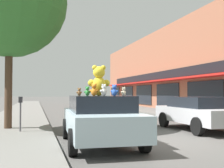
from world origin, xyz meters
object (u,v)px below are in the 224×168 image
at_px(teddy_bear_white, 104,90).
at_px(parking_meter, 20,109).
at_px(teddy_bear_orange, 94,90).
at_px(parked_car_far_center, 199,112).
at_px(teddy_bear_green, 87,91).
at_px(teddy_bear_blue, 114,90).
at_px(plush_art_car, 100,118).
at_px(teddy_bear_brown, 79,92).
at_px(teddy_bear_cream, 124,92).
at_px(street_tree, 10,0).
at_px(teddy_bear_giant, 99,81).

xyz_separation_m(teddy_bear_white, parking_meter, (-2.30, 3.52, -0.67)).
distance_m(teddy_bear_orange, parked_car_far_center, 5.62).
relative_size(teddy_bear_green, teddy_bear_white, 0.90).
xyz_separation_m(teddy_bear_green, parked_car_far_center, (5.10, 1.82, -0.85)).
xyz_separation_m(parked_car_far_center, parking_meter, (-7.19, 0.40, 0.20)).
relative_size(teddy_bear_blue, teddy_bear_orange, 0.88).
xyz_separation_m(plush_art_car, teddy_bear_brown, (-0.50, 0.88, 0.80)).
bearing_deg(teddy_bear_cream, teddy_bear_brown, -74.74).
height_order(teddy_bear_white, teddy_bear_brown, teddy_bear_white).
relative_size(teddy_bear_white, street_tree, 0.04).
relative_size(teddy_bear_giant, street_tree, 0.12).
bearing_deg(teddy_bear_orange, parked_car_far_center, -118.79).
bearing_deg(teddy_bear_blue, plush_art_car, -29.79).
height_order(plush_art_car, parked_car_far_center, plush_art_car).
bearing_deg(teddy_bear_blue, teddy_bear_brown, -23.60).
distance_m(teddy_bear_white, parked_car_far_center, 5.86).
bearing_deg(parked_car_far_center, teddy_bear_white, -147.48).
bearing_deg(teddy_bear_orange, parking_meter, -16.20).
xyz_separation_m(teddy_bear_blue, teddy_bear_orange, (-0.48, 0.50, 0.02)).
distance_m(teddy_bear_green, teddy_bear_white, 1.31).
xyz_separation_m(plush_art_car, parking_meter, (-2.41, 2.56, 0.17)).
xyz_separation_m(teddy_bear_cream, parked_car_far_center, (4.11, 2.43, -0.83)).
relative_size(teddy_bear_cream, teddy_bear_orange, 0.72).
bearing_deg(teddy_bear_brown, teddy_bear_orange, 101.76).
bearing_deg(teddy_bear_green, teddy_bear_blue, 128.47).
bearing_deg(teddy_bear_giant, teddy_bear_blue, 116.73).
bearing_deg(plush_art_car, teddy_bear_cream, -19.56).
distance_m(teddy_bear_green, teddy_bear_blue, 1.21).
bearing_deg(teddy_bear_cream, teddy_bear_orange, -33.32).
xyz_separation_m(teddy_bear_brown, parking_meter, (-1.91, 1.69, -0.63)).
distance_m(plush_art_car, parked_car_far_center, 5.24).
relative_size(teddy_bear_orange, street_tree, 0.05).
height_order(teddy_bear_cream, teddy_bear_orange, teddy_bear_orange).
relative_size(teddy_bear_giant, teddy_bear_cream, 3.49).
bearing_deg(teddy_bear_orange, street_tree, -19.51).
bearing_deg(teddy_bear_white, teddy_bear_green, -112.14).
bearing_deg(parking_meter, parked_car_far_center, -3.19).
bearing_deg(street_tree, plush_art_car, -51.40).
xyz_separation_m(teddy_bear_green, teddy_bear_orange, (0.10, -0.57, 0.04)).
height_order(teddy_bear_white, teddy_bear_cream, teddy_bear_white).
xyz_separation_m(plush_art_car, teddy_bear_cream, (0.66, -0.27, 0.80)).
xyz_separation_m(teddy_bear_orange, parking_meter, (-2.18, 2.79, -0.68)).
bearing_deg(teddy_bear_cream, teddy_bear_blue, 17.28).
distance_m(teddy_bear_giant, teddy_bear_brown, 1.03).
bearing_deg(plush_art_car, teddy_bear_orange, -133.35).
xyz_separation_m(teddy_bear_giant, teddy_bear_green, (-0.30, 0.33, -0.31)).
bearing_deg(teddy_bear_cream, parked_car_far_center, -179.57).
bearing_deg(plush_art_car, teddy_bear_blue, -68.52).
distance_m(plush_art_car, parking_meter, 3.52).
height_order(plush_art_car, teddy_bear_giant, teddy_bear_giant).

